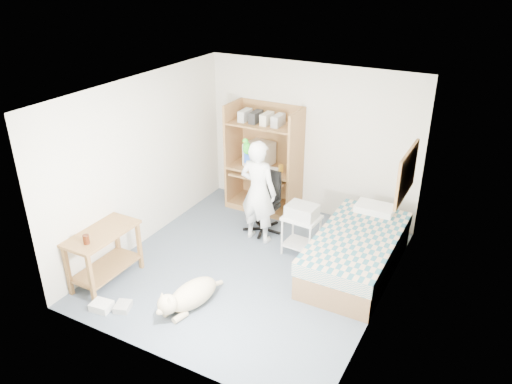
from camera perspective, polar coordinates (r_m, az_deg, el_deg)
floor at (r=7.10m, az=-0.50°, el=-8.53°), size 4.00×4.00×0.00m
wall_back at (r=8.16m, az=6.28°, el=5.85°), size 3.60×0.02×2.50m
wall_right at (r=5.92m, az=14.93°, el=-2.86°), size 0.02×4.00×2.50m
wall_left at (r=7.45m, az=-12.78°, el=3.40°), size 0.02×4.00×2.50m
ceiling at (r=6.07m, az=-0.59°, el=11.42°), size 3.60×4.00×0.02m
computer_hutch at (r=8.37m, az=1.01°, el=3.35°), size 1.20×0.63×1.80m
bed at (r=7.02m, az=11.38°, el=-6.76°), size 1.02×2.02×0.66m
side_desk at (r=6.86m, az=-17.01°, el=-6.25°), size 0.50×1.00×0.75m
corkboard at (r=6.64m, az=16.86°, el=2.01°), size 0.04×0.94×0.66m
office_chair at (r=7.85m, az=0.98°, el=-2.07°), size 0.54×0.54×0.96m
person at (r=7.38m, az=0.25°, el=0.02°), size 0.60×0.41×1.60m
parrot at (r=7.22m, az=-1.09°, el=5.15°), size 0.12×0.21×0.32m
dog at (r=6.33m, az=-7.63°, el=-11.64°), size 0.50×1.06×0.40m
printer_cart at (r=7.23m, az=5.20°, el=-4.23°), size 0.52×0.43×0.60m
printer at (r=7.09m, az=5.29°, el=-2.18°), size 0.44×0.34×0.18m
crt_monitor at (r=8.37m, az=0.37°, el=4.40°), size 0.45×0.47×0.38m
keyboard at (r=8.29m, az=0.52°, el=2.02°), size 0.46×0.18×0.03m
pencil_cup at (r=8.15m, az=2.87°, el=2.71°), size 0.08×0.08×0.12m
drink_glass at (r=6.50m, az=-18.83°, el=-5.15°), size 0.08×0.08×0.12m
floor_box_a at (r=6.60m, az=-17.23°, el=-12.35°), size 0.27×0.23×0.10m
floor_box_b at (r=6.54m, az=-14.97°, el=-12.54°), size 0.24×0.27×0.08m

